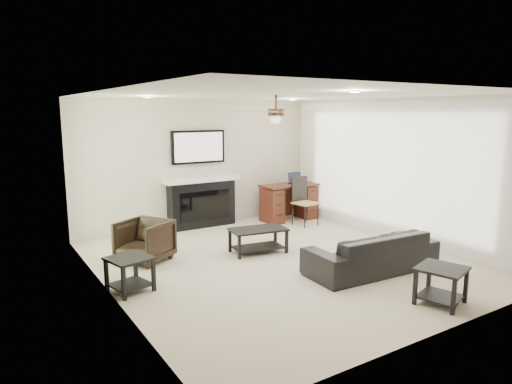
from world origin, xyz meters
TOP-DOWN VIEW (x-y plane):
  - room_shell at (0.19, 0.08)m, footprint 5.50×5.54m
  - sofa at (0.89, -1.04)m, footprint 2.00×0.87m
  - armchair at (-1.71, 1.11)m, footprint 0.96×0.96m
  - coffee_table at (-0.01, 0.56)m, footprint 0.97×0.63m
  - end_table_near at (0.74, -2.29)m, footprint 0.65×0.65m
  - end_table_left at (-2.26, 0.06)m, footprint 0.61×0.61m
  - fireplace_unit at (-0.04, 2.58)m, footprint 1.52×0.34m
  - desk at (1.78, 2.15)m, footprint 1.22×0.56m
  - desk_chair at (1.78, 1.60)m, footprint 0.45×0.47m
  - laptop at (1.98, 2.13)m, footprint 0.33×0.24m

SIDE VIEW (x-z plane):
  - coffee_table at x=-0.01m, z-range 0.00..0.40m
  - end_table_near at x=0.74m, z-range 0.00..0.45m
  - end_table_left at x=-2.26m, z-range 0.00..0.45m
  - sofa at x=0.89m, z-range 0.00..0.57m
  - armchair at x=-1.71m, z-range 0.00..0.65m
  - desk at x=1.78m, z-range 0.00..0.76m
  - desk_chair at x=1.78m, z-range 0.00..0.97m
  - laptop at x=1.98m, z-range 0.76..0.99m
  - fireplace_unit at x=-0.04m, z-range 0.00..1.91m
  - room_shell at x=0.19m, z-range 0.42..2.94m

